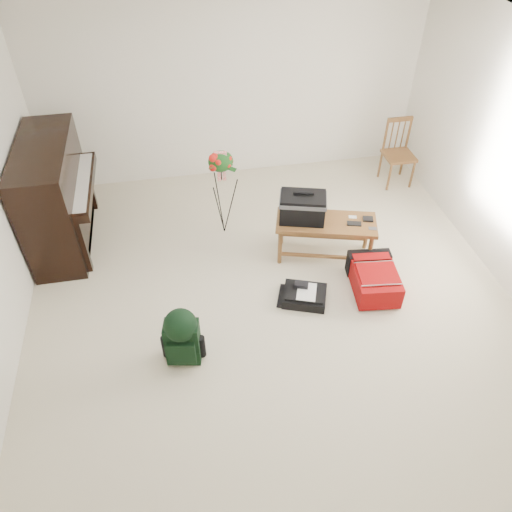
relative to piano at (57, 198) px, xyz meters
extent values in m
cube|color=beige|center=(2.19, -1.60, -0.60)|extent=(5.00, 5.50, 0.01)
cube|color=white|center=(2.19, -1.60, 1.90)|extent=(5.00, 5.50, 0.01)
cube|color=white|center=(2.19, 1.15, 0.65)|extent=(5.00, 0.04, 2.50)
cube|color=black|center=(-0.01, 0.00, 0.03)|extent=(0.55, 1.50, 1.25)
cube|color=black|center=(0.29, 0.00, 0.13)|extent=(0.28, 1.30, 0.10)
cube|color=white|center=(0.29, 0.00, 0.18)|extent=(0.22, 1.20, 0.02)
cube|color=black|center=(0.04, 0.00, -0.55)|extent=(0.45, 1.30, 0.10)
cube|color=brown|center=(2.92, -0.85, -0.13)|extent=(1.18, 0.73, 0.04)
cylinder|color=brown|center=(2.42, -1.03, -0.37)|extent=(0.05, 0.05, 0.45)
cylinder|color=brown|center=(2.42, -0.68, -0.37)|extent=(0.05, 0.05, 0.45)
cylinder|color=brown|center=(3.41, -1.03, -0.37)|extent=(0.05, 0.05, 0.45)
cylinder|color=brown|center=(3.41, -0.68, -0.37)|extent=(0.05, 0.05, 0.45)
cube|color=brown|center=(4.33, 0.44, -0.19)|extent=(0.38, 0.38, 0.04)
cylinder|color=brown|center=(4.16, 0.28, -0.40)|extent=(0.03, 0.03, 0.39)
cylinder|color=brown|center=(4.16, 0.61, -0.40)|extent=(0.03, 0.03, 0.39)
cylinder|color=brown|center=(4.49, 0.28, -0.40)|extent=(0.03, 0.03, 0.39)
cylinder|color=brown|center=(4.49, 0.61, -0.40)|extent=(0.03, 0.03, 0.39)
cube|color=brown|center=(4.33, 0.61, 0.26)|extent=(0.35, 0.04, 0.05)
cylinder|color=brown|center=(4.16, 0.61, 0.04)|extent=(0.03, 0.03, 0.47)
cylinder|color=brown|center=(4.49, 0.61, 0.04)|extent=(0.03, 0.03, 0.47)
cube|color=#9E060C|center=(3.28, -1.48, -0.45)|extent=(0.52, 0.71, 0.25)
cube|color=black|center=(3.28, -1.23, -0.45)|extent=(0.48, 0.20, 0.27)
cube|color=#9E060C|center=(3.28, -1.53, -0.32)|extent=(0.44, 0.42, 0.02)
cube|color=silver|center=(3.28, -1.72, -0.31)|extent=(0.41, 0.06, 0.01)
cube|color=black|center=(2.52, -1.50, -0.55)|extent=(0.54, 0.49, 0.11)
cube|color=black|center=(2.52, -1.50, -0.48)|extent=(0.47, 0.42, 0.03)
cube|color=white|center=(2.54, -1.52, -0.46)|extent=(0.27, 0.32, 0.01)
cube|color=black|center=(2.48, -1.45, -0.44)|extent=(0.16, 0.13, 0.04)
cube|color=black|center=(1.22, -2.02, -0.37)|extent=(0.34, 0.24, 0.47)
cube|color=black|center=(1.22, -2.13, -0.39)|extent=(0.25, 0.10, 0.27)
sphere|color=black|center=(1.22, -2.02, -0.13)|extent=(0.30, 0.30, 0.30)
cube|color=black|center=(1.15, -1.92, -0.37)|extent=(0.05, 0.04, 0.42)
cube|color=black|center=(1.30, -1.92, -0.37)|extent=(0.05, 0.04, 0.42)
cylinder|color=black|center=(1.86, -0.20, 0.29)|extent=(0.01, 0.01, 0.30)
ellipsoid|color=#174A17|center=(1.86, -0.20, 0.38)|extent=(0.28, 0.20, 0.26)
cube|color=red|center=(1.86, -0.22, 0.47)|extent=(0.14, 0.06, 0.08)
camera|label=1|loc=(1.34, -4.97, 3.25)|focal=35.00mm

